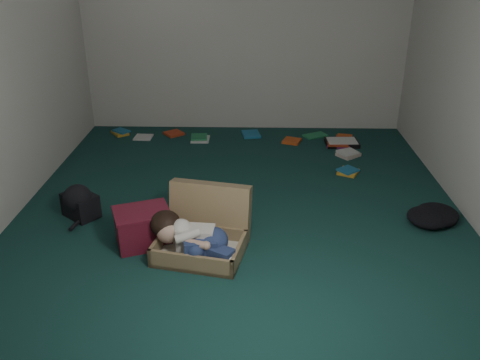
{
  "coord_description": "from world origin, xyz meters",
  "views": [
    {
      "loc": [
        0.1,
        -4.13,
        2.21
      ],
      "look_at": [
        0.0,
        -0.15,
        0.35
      ],
      "focal_mm": 38.0,
      "sensor_mm": 36.0,
      "label": 1
    }
  ],
  "objects": [
    {
      "name": "person",
      "position": [
        -0.35,
        -0.84,
        0.19
      ],
      "size": [
        0.69,
        0.45,
        0.3
      ],
      "rotation": [
        0.0,
        0.0,
        -0.21
      ],
      "color": "silver",
      "rests_on": "suitcase"
    },
    {
      "name": "wall_front",
      "position": [
        0.0,
        -2.25,
        1.3
      ],
      "size": [
        4.5,
        0.0,
        4.5
      ],
      "primitive_type": "plane",
      "rotation": [
        -1.57,
        0.0,
        0.0
      ],
      "color": "silver",
      "rests_on": "ground"
    },
    {
      "name": "wall_back",
      "position": [
        0.0,
        2.25,
        1.3
      ],
      "size": [
        4.5,
        0.0,
        4.5
      ],
      "primitive_type": "plane",
      "rotation": [
        1.57,
        0.0,
        0.0
      ],
      "color": "silver",
      "rests_on": "ground"
    },
    {
      "name": "floor",
      "position": [
        0.0,
        0.0,
        0.0
      ],
      "size": [
        4.5,
        4.5,
        0.0
      ],
      "primitive_type": "plane",
      "color": "#133732",
      "rests_on": "ground"
    },
    {
      "name": "maroon_bin",
      "position": [
        -0.77,
        -0.63,
        0.15
      ],
      "size": [
        0.53,
        0.47,
        0.3
      ],
      "rotation": [
        0.0,
        0.0,
        0.37
      ],
      "color": "maroon",
      "rests_on": "floor"
    },
    {
      "name": "paper_tray",
      "position": [
        1.19,
        1.65,
        0.03
      ],
      "size": [
        0.4,
        0.3,
        0.05
      ],
      "rotation": [
        0.0,
        0.0,
        0.04
      ],
      "color": "black",
      "rests_on": "floor"
    },
    {
      "name": "backpack",
      "position": [
        -1.41,
        -0.19,
        0.12
      ],
      "size": [
        0.49,
        0.48,
        0.23
      ],
      "primitive_type": null,
      "rotation": [
        0.0,
        0.0,
        -0.68
      ],
      "color": "black",
      "rests_on": "floor"
    },
    {
      "name": "clothing_pile",
      "position": [
        1.7,
        -0.15,
        0.07
      ],
      "size": [
        0.51,
        0.44,
        0.14
      ],
      "primitive_type": null,
      "rotation": [
        0.0,
        0.0,
        0.17
      ],
      "color": "black",
      "rests_on": "floor"
    },
    {
      "name": "suitcase",
      "position": [
        -0.27,
        -0.68,
        0.15
      ],
      "size": [
        0.78,
        0.77,
        0.49
      ],
      "rotation": [
        0.0,
        0.0,
        -0.21
      ],
      "color": "olive",
      "rests_on": "floor"
    },
    {
      "name": "book_scatter",
      "position": [
        0.18,
        1.69,
        0.01
      ],
      "size": [
        3.08,
        1.42,
        0.02
      ],
      "color": "gold",
      "rests_on": "floor"
    }
  ]
}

